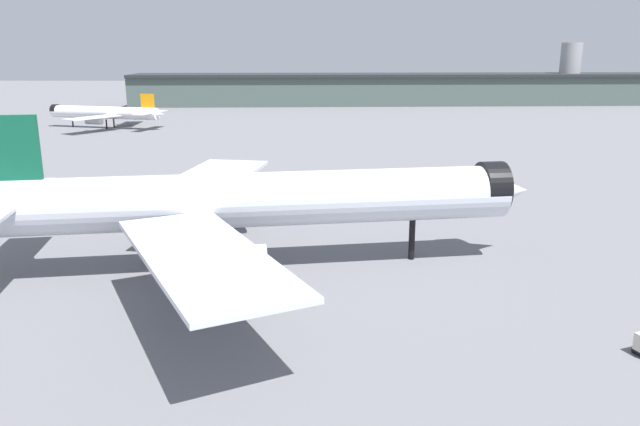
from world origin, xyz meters
The scene contains 6 objects.
ground centered at (0.00, 0.00, 0.00)m, with size 900.00×900.00×0.00m, color slate.
airliner_near_gate centered at (2.89, 3.27, 7.64)m, with size 65.54×59.22×17.36m.
airliner_far_taxiway centered at (-58.20, 131.04, 4.82)m, with size 41.19×36.93×10.94m.
terminal_building centered at (52.25, 222.54, 7.10)m, with size 252.85×43.32×27.27m.
service_truck_front centered at (-7.57, 40.55, 1.59)m, with size 2.86×5.63×3.00m.
traffic_cone_near_nose centered at (-33.32, 19.41, 0.32)m, with size 0.51×0.51×0.64m, color #F2600C.
Camera 1 is at (12.10, -61.61, 23.51)m, focal length 34.41 mm.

